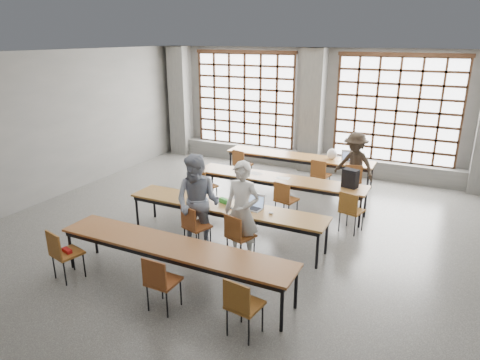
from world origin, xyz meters
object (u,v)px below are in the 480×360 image
laptop_front (254,205)px  student_back (354,165)px  chair_back_left (241,162)px  desk_row_b (279,180)px  chair_mid_centre (285,197)px  chair_near_left (62,250)px  green_box (225,201)px  red_pouch (67,250)px  chair_mid_left (204,183)px  chair_near_mid (160,279)px  student_male (242,211)px  desk_row_a (298,158)px  plastic_bag (332,154)px  desk_row_d (173,249)px  chair_back_mid (320,173)px  chair_back_right (353,177)px  chair_front_right (238,233)px  mouse (271,213)px  chair_mid_right (350,208)px  chair_front_left (194,223)px  backpack (350,178)px  laptop_back (349,158)px  phone (231,208)px  desk_row_c (225,208)px  student_female (198,203)px  chair_near_right (242,302)px

laptop_front → student_back: bearing=71.2°
chair_back_left → student_back: (3.02, 0.13, 0.27)m
desk_row_b → chair_mid_centre: chair_mid_centre is taller
chair_back_left → chair_near_left: bearing=-93.6°
green_box → red_pouch: 2.94m
desk_row_b → chair_near_left: 4.88m
chair_mid_left → green_box: (1.25, -1.31, 0.24)m
chair_near_mid → student_male: (0.36, 1.94, 0.36)m
desk_row_a → student_back: size_ratio=2.47×
plastic_bag → desk_row_b: bearing=-108.8°
desk_row_d → chair_back_left: bearing=104.5°
chair_back_mid → red_pouch: bearing=-114.0°
chair_back_mid → plastic_bag: size_ratio=3.08×
chair_near_left → desk_row_d: bearing=20.0°
laptop_front → chair_back_right: bearing=70.2°
chair_front_right → student_male: bearing=79.1°
mouse → red_pouch: 3.51m
desk_row_d → plastic_bag: plastic_bag is taller
desk_row_b → chair_mid_right: bearing=-19.4°
chair_back_mid → chair_front_left: bearing=-107.0°
chair_front_right → backpack: bearing=63.5°
desk_row_b → laptop_front: laptop_front is taller
chair_back_mid → chair_near_mid: size_ratio=1.00×
desk_row_b → mouse: mouse is taller
backpack → chair_near_mid: bearing=-95.6°
desk_row_b → laptop_back: bearing=61.8°
plastic_bag → chair_back_mid: bearing=-99.3°
chair_front_left → chair_mid_left: bearing=115.9°
desk_row_b → chair_front_right: bearing=-84.5°
laptop_back → chair_back_right: bearing=-68.6°
chair_back_mid → chair_back_right: size_ratio=1.00×
backpack → desk_row_a: bearing=147.6°
phone → chair_back_left: bearing=113.1°
chair_mid_right → backpack: (-0.18, 0.68, 0.39)m
chair_back_left → mouse: chair_back_left is taller
chair_back_right → plastic_bag: 1.04m
chair_back_mid → chair_front_right: bearing=-94.7°
desk_row_b → desk_row_c: 2.04m
chair_back_right → chair_mid_left: same height
chair_mid_centre → green_box: 1.53m
chair_front_left → student_back: size_ratio=0.54×
chair_back_left → laptop_back: bearing=14.9°
chair_mid_left → backpack: 3.32m
phone → chair_near_left: bearing=-128.4°
backpack → laptop_back: bearing=117.8°
chair_front_left → chair_near_mid: (0.57, -1.82, 0.00)m
chair_back_right → student_female: bearing=-117.6°
chair_mid_right → chair_near_mid: bearing=-115.9°
plastic_bag → laptop_back: bearing=7.5°
chair_near_right → backpack: backpack is taller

